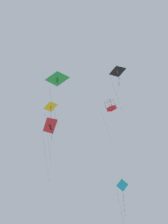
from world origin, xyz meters
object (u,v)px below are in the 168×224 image
at_px(kite_delta_highest, 51,107).
at_px(kite_diamond_near_left, 122,186).
at_px(kite_delta_far_centre, 57,79).
at_px(kite_delta_mid_left, 118,72).
at_px(kite_delta_low_drifter, 50,126).
at_px(kite_box_near_right, 110,105).

bearing_deg(kite_delta_highest, kite_diamond_near_left, 25.60).
relative_size(kite_delta_far_centre, kite_delta_mid_left, 1.27).
bearing_deg(kite_delta_mid_left, kite_delta_low_drifter, 174.68).
height_order(kite_diamond_near_left, kite_delta_highest, kite_delta_highest).
bearing_deg(kite_delta_low_drifter, kite_delta_mid_left, 18.10).
height_order(kite_diamond_near_left, kite_delta_far_centre, kite_delta_far_centre).
distance_m(kite_delta_far_centre, kite_delta_mid_left, 8.24).
xyz_separation_m(kite_delta_far_centre, kite_delta_mid_left, (0.56, 8.15, 1.13)).
xyz_separation_m(kite_box_near_right, kite_diamond_near_left, (-0.48, 1.03, -12.79)).
xyz_separation_m(kite_box_near_right, kite_delta_highest, (-1.10, -9.47, 0.04)).
relative_size(kite_delta_low_drifter, kite_delta_mid_left, 1.33).
distance_m(kite_box_near_right, kite_delta_mid_left, 7.52).
bearing_deg(kite_delta_low_drifter, kite_box_near_right, 58.70).
bearing_deg(kite_delta_far_centre, kite_delta_mid_left, 7.69).
bearing_deg(kite_delta_far_centre, kite_box_near_right, 52.28).
relative_size(kite_diamond_near_left, kite_delta_far_centre, 0.99).
height_order(kite_diamond_near_left, kite_delta_mid_left, kite_delta_mid_left).
bearing_deg(kite_diamond_near_left, kite_delta_far_centre, -123.08).
bearing_deg(kite_box_near_right, kite_delta_highest, -140.26).
height_order(kite_delta_highest, kite_delta_mid_left, kite_delta_mid_left).
height_order(kite_box_near_right, kite_delta_highest, kite_box_near_right).
distance_m(kite_delta_highest, kite_delta_mid_left, 12.84).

